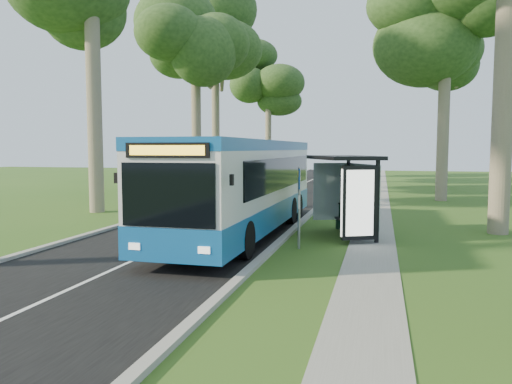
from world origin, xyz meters
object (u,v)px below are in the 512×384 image
at_px(litter_bin, 343,215).
at_px(car_silver, 246,176).
at_px(bus_stop_sign, 299,198).
at_px(bus_shelter, 347,180).
at_px(car_white, 208,184).
at_px(bus, 243,186).

bearing_deg(litter_bin, car_silver, 113.93).
relative_size(bus_stop_sign, car_silver, 0.57).
xyz_separation_m(bus_shelter, car_white, (-10.58, 15.36, -1.37)).
bearing_deg(litter_bin, bus_shelter, -82.86).
height_order(bus, bus_shelter, bus).
bearing_deg(litter_bin, bus_stop_sign, -103.20).
relative_size(car_white, car_silver, 0.91).
xyz_separation_m(bus_stop_sign, car_white, (-9.26, 17.52, -0.91)).
bearing_deg(car_white, bus_shelter, -47.77).
height_order(bus_stop_sign, car_white, bus_stop_sign).
xyz_separation_m(bus_stop_sign, bus_shelter, (1.32, 2.15, 0.46)).
relative_size(bus_stop_sign, bus_shelter, 0.67).
height_order(bus, car_white, bus).
bearing_deg(bus_shelter, bus_stop_sign, -144.93).
relative_size(bus, car_white, 3.19).
bearing_deg(litter_bin, bus, -146.43).
distance_m(bus, bus_stop_sign, 3.23).
bearing_deg(car_white, car_silver, 97.94).
distance_m(litter_bin, car_silver, 25.49).
height_order(litter_bin, car_silver, car_silver).
distance_m(bus_stop_sign, car_silver, 29.25).
relative_size(bus_stop_sign, litter_bin, 2.44).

